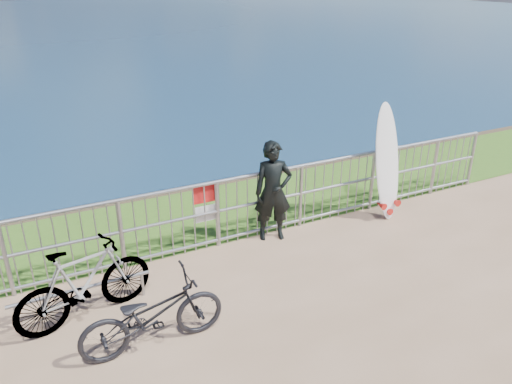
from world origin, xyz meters
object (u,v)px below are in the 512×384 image
bicycle_near (152,315)px  bicycle_far (84,283)px  surfboard (387,166)px  surfer (273,192)px

bicycle_near → bicycle_far: (-0.60, 0.87, 0.08)m
surfboard → bicycle_far: bearing=-173.2°
surfboard → surfer: bearing=175.4°
surfboard → bicycle_near: (-4.59, -1.49, -0.50)m
surfboard → bicycle_far: size_ratio=1.17×
surfer → bicycle_near: size_ratio=0.97×
surfboard → bicycle_far: surfboard is taller
surfer → bicycle_near: bearing=-128.0°
bicycle_near → bicycle_far: 1.06m
surfer → bicycle_far: (-3.06, -0.79, -0.30)m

